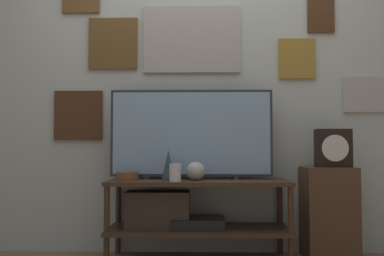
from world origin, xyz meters
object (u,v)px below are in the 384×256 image
at_px(vase_slim_bronze, 168,165).
at_px(vase_wide_bowl, 127,176).
at_px(television, 191,133).
at_px(mantel_clock, 333,148).
at_px(candle_jar, 175,173).
at_px(vase_round_glass, 196,171).

distance_m(vase_slim_bronze, vase_wide_bowl, 0.30).
bearing_deg(vase_slim_bronze, television, 47.75).
relative_size(television, mantel_clock, 4.34).
bearing_deg(vase_wide_bowl, vase_slim_bronze, -4.68).
xyz_separation_m(candle_jar, mantel_clock, (1.13, 0.21, 0.17)).
bearing_deg(television, candle_jar, -110.40).
xyz_separation_m(television, vase_round_glass, (0.03, -0.14, -0.27)).
bearing_deg(vase_slim_bronze, mantel_clock, 5.28).
relative_size(television, candle_jar, 9.72).
bearing_deg(television, vase_round_glass, -76.21).
bearing_deg(candle_jar, mantel_clock, 10.78).
bearing_deg(vase_round_glass, vase_slim_bronze, -169.12).
bearing_deg(television, vase_wide_bowl, -161.73).
bearing_deg(mantel_clock, vase_round_glass, -175.81).
height_order(television, vase_slim_bronze, television).
height_order(television, mantel_clock, television).
distance_m(television, vase_round_glass, 0.31).
bearing_deg(television, mantel_clock, -3.53).
xyz_separation_m(vase_round_glass, mantel_clock, (0.99, 0.07, 0.16)).
relative_size(vase_wide_bowl, mantel_clock, 0.57).
xyz_separation_m(vase_slim_bronze, candle_jar, (0.05, -0.11, -0.05)).
height_order(vase_wide_bowl, vase_round_glass, vase_round_glass).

